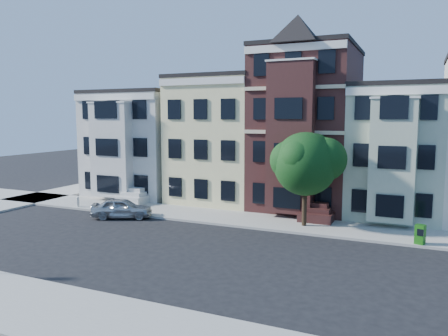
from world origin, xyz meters
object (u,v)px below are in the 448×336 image
at_px(street_tree, 305,168).
at_px(parked_car, 122,208).
at_px(newspaper_box, 420,234).
at_px(fire_hydrant, 78,203).

xyz_separation_m(street_tree, parked_car, (-12.29, -2.55, -3.12)).
xyz_separation_m(newspaper_box, fire_hydrant, (-24.07, 0.09, -0.22)).
height_order(street_tree, newspaper_box, street_tree).
bearing_deg(fire_hydrant, newspaper_box, -0.20).
xyz_separation_m(street_tree, newspaper_box, (6.75, -1.45, -3.15)).
relative_size(parked_car, newspaper_box, 3.89).
bearing_deg(parked_car, street_tree, -102.97).
bearing_deg(fire_hydrant, street_tree, 4.51).
height_order(street_tree, fire_hydrant, street_tree).
height_order(newspaper_box, fire_hydrant, newspaper_box).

